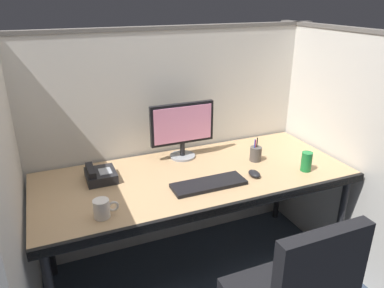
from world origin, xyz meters
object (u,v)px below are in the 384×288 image
at_px(monitor_center, 182,127).
at_px(keyboard_main, 209,184).
at_px(desk_phone, 100,175).
at_px(soda_can, 306,162).
at_px(coffee_mug, 102,209).
at_px(desk, 196,182).
at_px(pen_cup, 256,154).
at_px(computer_mouse, 254,174).

distance_m(monitor_center, keyboard_main, 0.48).
height_order(keyboard_main, desk_phone, desk_phone).
relative_size(soda_can, coffee_mug, 0.97).
xyz_separation_m(desk, pen_cup, (0.44, 0.04, 0.10)).
xyz_separation_m(desk, computer_mouse, (0.32, -0.15, 0.07)).
bearing_deg(monitor_center, desk_phone, -168.17).
bearing_deg(monitor_center, pen_cup, -29.06).
height_order(desk_phone, coffee_mug, coffee_mug).
xyz_separation_m(monitor_center, soda_can, (0.63, -0.48, -0.15)).
height_order(desk, monitor_center, monitor_center).
xyz_separation_m(monitor_center, keyboard_main, (-0.01, -0.43, -0.20)).
relative_size(monitor_center, keyboard_main, 1.00).
distance_m(pen_cup, coffee_mug, 1.08).
bearing_deg(soda_can, monitor_center, 142.61).
bearing_deg(keyboard_main, soda_can, -4.82).
bearing_deg(desk_phone, desk, -16.15).
bearing_deg(computer_mouse, pen_cup, 56.65).
height_order(keyboard_main, computer_mouse, computer_mouse).
height_order(soda_can, desk_phone, soda_can).
bearing_deg(keyboard_main, pen_cup, 24.32).
bearing_deg(pen_cup, soda_can, -49.86).
xyz_separation_m(desk, keyboard_main, (0.01, -0.15, 0.06)).
distance_m(computer_mouse, pen_cup, 0.23).
distance_m(keyboard_main, computer_mouse, 0.30).
xyz_separation_m(computer_mouse, soda_can, (0.34, -0.06, 0.04)).
relative_size(desk, keyboard_main, 4.42).
xyz_separation_m(keyboard_main, soda_can, (0.64, -0.05, 0.05)).
xyz_separation_m(computer_mouse, coffee_mug, (-0.92, -0.09, 0.03)).
distance_m(desk, monitor_center, 0.38).
height_order(desk, soda_can, soda_can).
distance_m(desk, desk_phone, 0.57).
xyz_separation_m(pen_cup, soda_can, (0.21, -0.25, 0.01)).
bearing_deg(computer_mouse, monitor_center, 124.76).
bearing_deg(monitor_center, soda_can, -37.39).
xyz_separation_m(keyboard_main, desk_phone, (-0.56, 0.31, 0.02)).
relative_size(keyboard_main, soda_can, 3.52).
height_order(monitor_center, desk_phone, monitor_center).
bearing_deg(desk, coffee_mug, -158.48).
distance_m(monitor_center, soda_can, 0.81).
relative_size(monitor_center, desk_phone, 2.26).
relative_size(pen_cup, coffee_mug, 1.24).
relative_size(keyboard_main, pen_cup, 2.74).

